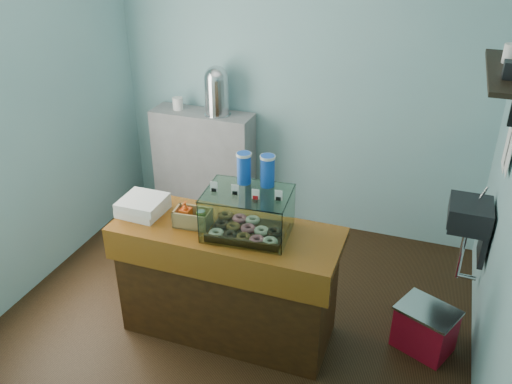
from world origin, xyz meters
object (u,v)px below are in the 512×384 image
at_px(counter, 228,281).
at_px(red_cooler, 425,328).
at_px(coffee_urn, 217,90).
at_px(display_case, 249,209).

relative_size(counter, red_cooler, 3.26).
relative_size(coffee_urn, red_cooler, 0.96).
relative_size(counter, coffee_urn, 3.41).
height_order(coffee_urn, red_cooler, coffee_urn).
bearing_deg(red_cooler, counter, -143.79).
distance_m(counter, coffee_urn, 1.94).
height_order(counter, red_cooler, counter).
distance_m(counter, display_case, 0.63).
bearing_deg(display_case, counter, -173.63).
bearing_deg(counter, display_case, 11.05).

